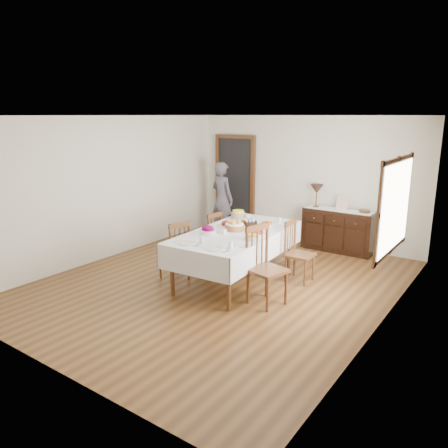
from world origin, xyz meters
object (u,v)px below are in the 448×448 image
Objects in this scene: dining_table at (236,237)px; chair_left_far at (209,237)px; chair_right_near at (264,265)px; chair_right_far at (297,251)px; table_lamp at (317,190)px; chair_left_near at (176,251)px; person at (222,196)px; sideboard at (338,230)px.

dining_table is 1.01m from chair_left_far.
dining_table is 0.94m from chair_right_near.
table_lamp is at bearing 14.42° from chair_right_far.
chair_right_far is at bearing 32.48° from dining_table.
chair_left_near is 2.14× the size of table_lamp.
chair_left_far is 2.05× the size of table_lamp.
chair_left_far is 2.42m from table_lamp.
person is (-2.61, 2.65, 0.30)m from chair_right_near.
dining_table reaches higher than sideboard.
chair_right_near is at bearing 66.46° from chair_left_far.
chair_right_far is (1.60, 1.11, 0.00)m from chair_left_near.
person is at bearing -172.92° from sideboard.
table_lamp is (0.26, 2.47, 0.45)m from dining_table.
sideboard is 0.79× the size of person.
chair_right_far is 0.57× the size of person.
chair_right_far is 0.72× the size of sideboard.
chair_right_near reaches higher than chair_left_near.
dining_table is 5.38× the size of table_lamp.
person is (-2.61, 1.60, 0.37)m from chair_right_far.
person reaches higher than table_lamp.
chair_left_far is 0.84× the size of chair_right_near.
chair_left_far is (-0.06, 0.98, -0.02)m from chair_left_near.
chair_left_near is 3.26m from table_lamp.
chair_left_far is at bearing -119.31° from table_lamp.
chair_left_far is 1.67m from chair_right_far.
chair_left_near is at bearing -117.26° from sideboard.
chair_right_near reaches higher than chair_right_far.
chair_right_far reaches higher than sideboard.
chair_left_near is 1.00× the size of chair_right_far.
chair_right_near is 0.82× the size of sideboard.
chair_right_near is 1.05m from chair_right_far.
dining_table is at bearing -106.72° from sideboard.
chair_right_far is at bearing 140.78° from chair_left_near.
chair_left_near is 0.57× the size of person.
table_lamp reaches higher than sideboard.
chair_right_near is 2.44× the size of table_lamp.
table_lamp is at bearing 176.53° from chair_left_near.
table_lamp is (-0.53, 1.90, 0.68)m from chair_right_far.
chair_left_near reaches higher than sideboard.
person is at bearing -143.36° from chair_left_near.
person reaches higher than chair_left_far.
dining_table is 2.62m from sideboard.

